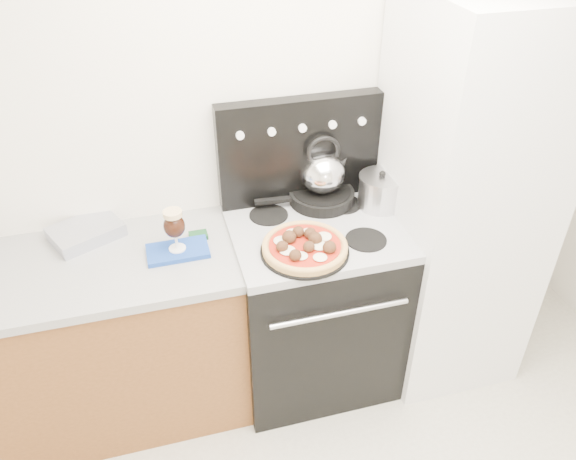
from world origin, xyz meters
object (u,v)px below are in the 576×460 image
object	(u,v)px
beer_glass	(175,230)
stock_pot	(380,192)
base_cabinet	(81,349)
fridge	(460,203)
tea_kettle	(323,169)
stove_body	(313,307)
pizza	(305,245)
skillet	(322,196)
pizza_pan	(305,251)
oven_mitt	(178,251)

from	to	relation	value
beer_glass	stock_pot	xyz separation A→B (m)	(0.96, 0.10, -0.02)
base_cabinet	fridge	xyz separation A→B (m)	(1.80, -0.05, 0.52)
tea_kettle	stock_pot	xyz separation A→B (m)	(0.25, -0.11, -0.10)
stove_body	pizza	xyz separation A→B (m)	(-0.10, -0.16, 0.52)
beer_glass	stock_pot	size ratio (longest dim) A/B	0.95
base_cabinet	pizza	size ratio (longest dim) A/B	4.06
base_cabinet	skillet	bearing A→B (deg)	8.53
skillet	stove_body	bearing A→B (deg)	-114.59
pizza_pan	tea_kettle	bearing A→B (deg)	62.11
skillet	pizza	bearing A→B (deg)	-117.89
base_cabinet	oven_mitt	bearing A→B (deg)	-2.91
pizza_pan	stock_pot	distance (m)	0.52
beer_glass	tea_kettle	world-z (taller)	tea_kettle
pizza_pan	skillet	size ratio (longest dim) A/B	1.21
pizza	skillet	world-z (taller)	pizza
stock_pot	stove_body	bearing A→B (deg)	-164.52
oven_mitt	fridge	bearing A→B (deg)	-1.09
base_cabinet	stove_body	world-z (taller)	stove_body
oven_mitt	tea_kettle	size ratio (longest dim) A/B	1.09
pizza	oven_mitt	bearing A→B (deg)	162.48
stock_pot	skillet	bearing A→B (deg)	156.49
beer_glass	tea_kettle	xyz separation A→B (m)	(0.71, 0.20, 0.07)
base_cabinet	skillet	world-z (taller)	skillet
pizza_pan	skillet	world-z (taller)	skillet
pizza_pan	pizza	distance (m)	0.03
oven_mitt	beer_glass	bearing A→B (deg)	0.00
oven_mitt	beer_glass	size ratio (longest dim) A/B	1.33
pizza	base_cabinet	bearing A→B (deg)	169.45
fridge	beer_glass	bearing A→B (deg)	178.91
oven_mitt	stock_pot	bearing A→B (deg)	5.69
pizza	tea_kettle	size ratio (longest dim) A/B	1.51
stove_body	pizza_pan	world-z (taller)	pizza_pan
fridge	stove_body	bearing A→B (deg)	177.95
beer_glass	skillet	distance (m)	0.74
base_cabinet	oven_mitt	xyz separation A→B (m)	(0.49, -0.02, 0.48)
pizza_pan	stock_pot	xyz separation A→B (m)	(0.45, 0.26, 0.07)
pizza	skillet	bearing A→B (deg)	62.11
base_cabinet	tea_kettle	xyz separation A→B (m)	(1.20, 0.18, 0.66)
base_cabinet	pizza_pan	world-z (taller)	pizza_pan
tea_kettle	beer_glass	bearing A→B (deg)	177.01
stock_pot	tea_kettle	bearing A→B (deg)	156.49
base_cabinet	pizza	xyz separation A→B (m)	(1.00, -0.19, 0.53)
base_cabinet	pizza	world-z (taller)	pizza
oven_mitt	pizza_pan	world-z (taller)	pizza_pan
beer_glass	pizza_pan	bearing A→B (deg)	-17.52
oven_mitt	stock_pot	size ratio (longest dim) A/B	1.27
stove_body	oven_mitt	bearing A→B (deg)	179.99
pizza	tea_kettle	distance (m)	0.44
stove_body	tea_kettle	bearing A→B (deg)	65.41
pizza_pan	stove_body	bearing A→B (deg)	58.22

